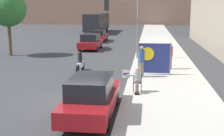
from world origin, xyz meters
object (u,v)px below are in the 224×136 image
Objects in this scene: protest_banner at (154,58)px; parked_car_curbside at (92,97)px; car_on_road_midblock at (98,36)px; jogger_on_sidewalk at (141,61)px; motorcycle_on_road at (80,64)px; pedestrian_behind at (170,56)px; traffic_light_pole at (125,16)px; street_tree_near_curb at (8,9)px; seated_protester at (137,79)px; car_on_road_nearest at (91,42)px; city_bus_on_road at (97,22)px.

parked_car_curbside is at bearing -108.90° from protest_banner.
protest_banner is 20.06m from car_on_road_midblock.
jogger_on_sidewalk reaches higher than motorcycle_on_road.
parked_car_curbside is 26.40m from car_on_road_midblock.
traffic_light_pole is (-3.27, 4.37, 2.40)m from pedestrian_behind.
street_tree_near_curb is (-12.10, 6.99, 2.84)m from protest_banner.
seated_protester is 0.25× the size of traffic_light_pole.
seated_protester is at bearing -76.36° from car_on_road_midblock.
pedestrian_behind is (1.88, 5.89, 0.22)m from seated_protester.
protest_banner is at bearing -94.84° from pedestrian_behind.
seated_protester is 4.14m from protest_banner.
traffic_light_pole is at bearing -84.11° from jogger_on_sidewalk.
protest_banner reaches higher than parked_car_curbside.
motorcycle_on_road is (-3.78, 4.81, -0.22)m from seated_protester.
protest_banner is at bearing 87.63° from seated_protester.
car_on_road_nearest is 2.11× the size of motorcycle_on_road.
street_tree_near_curb is at bearing 149.99° from protest_banner.
pedestrian_behind is 5.96m from traffic_light_pole.
seated_protester is at bearing -44.40° from street_tree_near_curb.
car_on_road_midblock is 18.31m from motorcycle_on_road.
protest_banner is 0.41× the size of parked_car_curbside.
jogger_on_sidewalk is (0.12, 3.35, 0.27)m from seated_protester.
motorcycle_on_road is (-2.19, 7.88, -0.19)m from parked_car_curbside.
jogger_on_sidewalk is 4.19m from motorcycle_on_road.
pedestrian_behind is 0.39× the size of car_on_road_nearest.
pedestrian_behind is at bearing -131.27° from jogger_on_sidewalk.
pedestrian_behind is 9.61m from parked_car_curbside.
pedestrian_behind reaches higher than parked_car_curbside.
traffic_light_pole reaches higher than pedestrian_behind.
city_bus_on_road is (-6.39, 39.50, 1.01)m from parked_car_curbside.
car_on_road_midblock is at bearing 113.06° from seated_protester.
traffic_light_pole is 1.09× the size of car_on_road_nearest.
pedestrian_behind is 0.35× the size of traffic_light_pole.
traffic_light_pole reaches higher than protest_banner.
parked_car_curbside is 0.99× the size of car_on_road_midblock.
jogger_on_sidewalk reaches higher than parked_car_curbside.
seated_protester is 0.71× the size of pedestrian_behind.
traffic_light_pole is 0.87× the size of street_tree_near_curb.
street_tree_near_curb is (-11.37, 7.67, 2.91)m from jogger_on_sidewalk.
parked_car_curbside is 2.24× the size of motorcycle_on_road.
parked_car_curbside is at bearing -79.22° from car_on_road_nearest.
traffic_light_pole is 27.04m from city_bus_on_road.
pedestrian_behind is 0.81× the size of motorcycle_on_road.
parked_car_curbside is 19.10m from car_on_road_nearest.
pedestrian_behind is at bearing -66.46° from car_on_road_midblock.
protest_banner is (-1.04, -1.85, 0.12)m from pedestrian_behind.
parked_car_curbside is (-0.20, -13.32, -2.65)m from traffic_light_pole.
seated_protester is at bearing 62.60° from parked_car_curbside.
pedestrian_behind is at bearing -21.35° from street_tree_near_curb.
jogger_on_sidewalk is 7.45m from traffic_light_pole.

